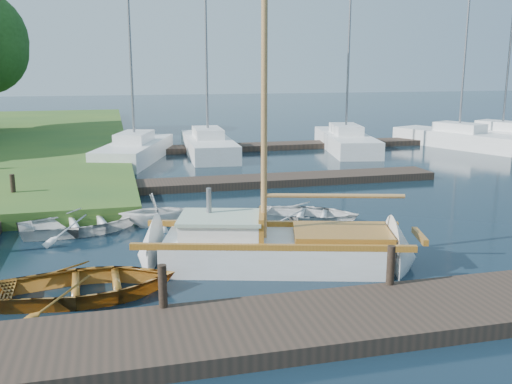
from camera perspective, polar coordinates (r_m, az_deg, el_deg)
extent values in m
plane|color=black|center=(15.89, 0.00, -4.23)|extent=(160.00, 160.00, 0.00)
cube|color=#332921|center=(10.50, 8.26, -12.56)|extent=(18.00, 2.20, 0.30)
cube|color=#332921|center=(22.46, 0.88, 1.13)|extent=(14.00, 1.60, 0.30)
cube|color=#332921|center=(33.97, 9.81, 4.83)|extent=(30.00, 1.60, 0.30)
cylinder|color=black|center=(10.52, -9.32, -9.27)|extent=(0.16, 0.16, 0.80)
cylinder|color=black|center=(11.73, 13.32, -7.13)|extent=(0.16, 0.16, 0.80)
cylinder|color=black|center=(20.40, -23.13, 0.53)|extent=(0.16, 0.16, 0.80)
cube|color=silver|center=(13.42, 1.64, -6.40)|extent=(5.36, 3.28, 0.90)
cone|color=silver|center=(13.77, 14.52, -6.31)|extent=(1.78, 2.24, 1.96)
cone|color=silver|center=(13.73, -10.84, -6.18)|extent=(1.49, 2.16, 1.96)
cube|color=brown|center=(14.16, 1.65, -3.21)|extent=(6.00, 1.80, 0.14)
cube|color=brown|center=(12.36, 1.66, -5.57)|extent=(6.00, 1.80, 0.14)
cube|color=brown|center=(13.70, 16.07, -4.26)|extent=(0.41, 1.09, 0.14)
cube|color=silver|center=(13.27, -3.54, -3.60)|extent=(2.11, 1.84, 0.44)
cube|color=#A9C2A9|center=(13.20, -3.56, -2.56)|extent=(2.24, 1.96, 0.08)
cube|color=brown|center=(13.19, 0.57, -3.31)|extent=(0.50, 1.38, 0.60)
cylinder|color=slate|center=(13.44, -4.74, -0.86)|extent=(0.12, 0.12, 0.60)
cube|color=brown|center=(13.35, 8.56, -4.15)|extent=(2.52, 2.04, 0.20)
cylinder|color=olive|center=(12.70, 0.85, 13.88)|extent=(0.14, 0.14, 8.40)
cylinder|color=olive|center=(13.10, 7.82, -0.38)|extent=(3.11, 0.97, 0.10)
imported|color=brown|center=(12.09, -16.58, -8.39)|extent=(3.70, 2.72, 0.74)
imported|color=silver|center=(16.77, -17.01, -2.65)|extent=(3.79, 3.03, 0.70)
imported|color=silver|center=(16.86, -9.91, -1.56)|extent=(2.06, 1.79, 1.06)
imported|color=silver|center=(17.14, 5.11, -1.92)|extent=(3.75, 3.33, 0.64)
cube|color=silver|center=(28.80, -12.01, 3.99)|extent=(4.40, 7.66, 0.90)
cube|color=silver|center=(28.71, -12.07, 5.37)|extent=(2.14, 2.88, 0.50)
cylinder|color=slate|center=(28.56, -12.56, 15.79)|extent=(0.12, 0.12, 10.91)
cube|color=silver|center=(30.20, -4.82, 4.60)|extent=(2.51, 7.86, 0.90)
cube|color=silver|center=(30.12, -4.84, 5.92)|extent=(1.51, 2.78, 0.50)
cylinder|color=slate|center=(29.94, -5.00, 14.47)|extent=(0.12, 0.12, 9.46)
cube|color=silver|center=(32.19, 8.95, 4.98)|extent=(3.67, 8.21, 0.90)
cube|color=silver|center=(32.10, 8.99, 6.22)|extent=(1.90, 2.99, 0.50)
cylinder|color=slate|center=(31.99, 9.34, 15.99)|extent=(0.12, 0.12, 11.43)
cube|color=silver|center=(34.84, 19.59, 4.97)|extent=(5.00, 8.03, 0.90)
cube|color=silver|center=(34.76, 19.68, 6.12)|extent=(2.33, 3.05, 0.50)
cylinder|color=slate|center=(34.63, 20.30, 14.33)|extent=(0.12, 0.12, 10.47)
cube|color=silver|center=(36.74, 23.35, 5.03)|extent=(5.36, 8.29, 0.90)
cube|color=silver|center=(36.67, 23.44, 6.11)|extent=(2.45, 3.16, 0.50)
cylinder|color=slate|center=(36.53, 24.09, 13.33)|extent=(0.12, 0.12, 9.76)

